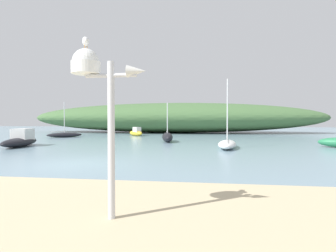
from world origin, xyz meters
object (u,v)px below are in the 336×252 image
Objects in this scene: motorboat_near_shore at (136,132)px; sailboat_mid_channel at (167,137)px; mast_structure at (95,80)px; motorboat_east_reach at (21,140)px; sailboat_far_right at (227,144)px; sailboat_by_sandbar at (64,135)px; seagull_on_radar at (86,41)px.

sailboat_mid_channel is at bearing -58.54° from motorboat_near_shore.
mast_structure is 16.78m from motorboat_east_reach.
sailboat_far_right is 1.20× the size of sailboat_by_sandbar.
sailboat_far_right is at bearing 3.10° from motorboat_east_reach.
mast_structure is at bearing -4.83° from seagull_on_radar.
seagull_on_radar is 16.75m from motorboat_east_reach.
motorboat_near_shore is at bearing 103.10° from mast_structure.
sailboat_by_sandbar reaches higher than seagull_on_radar.
sailboat_far_right reaches higher than seagull_on_radar.
sailboat_far_right is (3.37, 13.38, -2.25)m from mast_structure.
sailboat_by_sandbar is at bearing 119.95° from seagull_on_radar.
motorboat_near_shore is (-5.78, 25.55, -2.80)m from seagull_on_radar.
sailboat_by_sandbar is at bearing 101.91° from motorboat_east_reach.
sailboat_far_right is 1.38× the size of sailboat_mid_channel.
sailboat_by_sandbar is at bearing 120.26° from mast_structure.
motorboat_near_shore is 7.76m from sailboat_by_sandbar.
motorboat_east_reach is 9.66m from sailboat_by_sandbar.
seagull_on_radar is (-0.17, 0.01, 0.66)m from mast_structure.
mast_structure is 0.69× the size of motorboat_east_reach.
seagull_on_radar is 0.09× the size of sailboat_mid_channel.
sailboat_far_right is 1.90× the size of motorboat_near_shore.
sailboat_mid_channel is at bearing -20.01° from sailboat_by_sandbar.
mast_structure is 13.98m from sailboat_far_right.
sailboat_far_right reaches higher than mast_structure.
sailboat_far_right is (3.54, 13.36, -2.91)m from seagull_on_radar.
motorboat_east_reach is 14.27m from sailboat_far_right.
mast_structure is 0.76× the size of sailboat_by_sandbar.
sailboat_far_right is at bearing 75.16° from seagull_on_radar.
sailboat_far_right reaches higher than sailboat_mid_channel.
motorboat_east_reach is 0.92× the size of sailboat_far_right.
sailboat_far_right reaches higher than motorboat_east_reach.
mast_structure is at bearing -49.21° from motorboat_east_reach.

